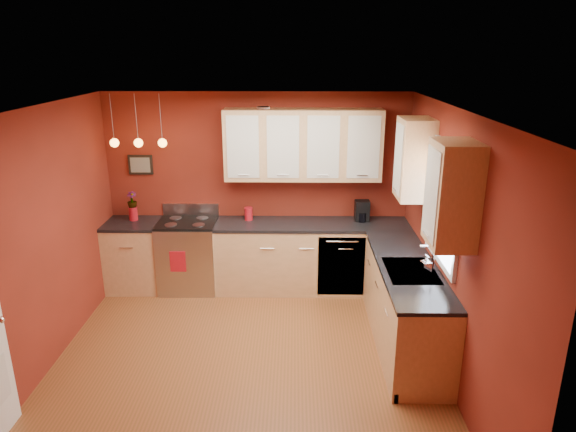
{
  "coord_description": "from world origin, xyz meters",
  "views": [
    {
      "loc": [
        0.5,
        -4.57,
        3.12
      ],
      "look_at": [
        0.42,
        1.0,
        1.3
      ],
      "focal_mm": 32.0,
      "sensor_mm": 36.0,
      "label": 1
    }
  ],
  "objects_px": {
    "soap_pump": "(426,265)",
    "gas_range": "(189,255)",
    "coffee_maker": "(362,212)",
    "red_canister": "(249,214)",
    "sink": "(411,273)"
  },
  "relations": [
    {
      "from": "soap_pump",
      "to": "coffee_maker",
      "type": "bearing_deg",
      "value": 104.21
    },
    {
      "from": "sink",
      "to": "coffee_maker",
      "type": "xyz_separation_m",
      "value": [
        -0.31,
        1.61,
        0.15
      ]
    },
    {
      "from": "gas_range",
      "to": "coffee_maker",
      "type": "bearing_deg",
      "value": 2.62
    },
    {
      "from": "gas_range",
      "to": "red_canister",
      "type": "xyz_separation_m",
      "value": [
        0.81,
        0.12,
        0.55
      ]
    },
    {
      "from": "soap_pump",
      "to": "gas_range",
      "type": "bearing_deg",
      "value": 149.79
    },
    {
      "from": "red_canister",
      "to": "soap_pump",
      "type": "distance_m",
      "value": 2.59
    },
    {
      "from": "sink",
      "to": "red_canister",
      "type": "xyz_separation_m",
      "value": [
        -1.82,
        1.62,
        0.11
      ]
    },
    {
      "from": "red_canister",
      "to": "soap_pump",
      "type": "bearing_deg",
      "value": -41.48
    },
    {
      "from": "gas_range",
      "to": "red_canister",
      "type": "bearing_deg",
      "value": 8.2
    },
    {
      "from": "red_canister",
      "to": "gas_range",
      "type": "bearing_deg",
      "value": -171.8
    },
    {
      "from": "gas_range",
      "to": "soap_pump",
      "type": "xyz_separation_m",
      "value": [
        2.74,
        -1.6,
        0.56
      ]
    },
    {
      "from": "sink",
      "to": "red_canister",
      "type": "height_order",
      "value": "sink"
    },
    {
      "from": "sink",
      "to": "soap_pump",
      "type": "relative_size",
      "value": 3.35
    },
    {
      "from": "gas_range",
      "to": "sink",
      "type": "xyz_separation_m",
      "value": [
        2.62,
        -1.5,
        0.43
      ]
    },
    {
      "from": "red_canister",
      "to": "soap_pump",
      "type": "relative_size",
      "value": 0.82
    }
  ]
}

